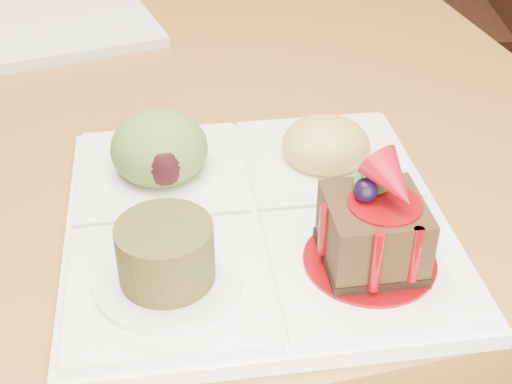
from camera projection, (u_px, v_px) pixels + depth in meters
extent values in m
plane|color=#553518|center=(104.00, 304.00, 1.53)|extent=(6.00, 6.00, 0.00)
cube|color=#331C11|center=(406.00, 11.00, 1.62)|extent=(0.55, 0.55, 0.04)
cylinder|color=#331C11|center=(492.00, 150.00, 1.60)|extent=(0.04, 0.04, 0.46)
cylinder|color=#331C11|center=(321.00, 149.00, 1.61)|extent=(0.04, 0.04, 0.46)
cylinder|color=#331C11|center=(455.00, 74.00, 1.92)|extent=(0.04, 0.04, 0.46)
cylinder|color=#331C11|center=(312.00, 74.00, 1.92)|extent=(0.04, 0.04, 0.46)
cube|color=white|center=(256.00, 224.00, 0.53)|extent=(0.30, 0.30, 0.01)
cube|color=white|center=(369.00, 265.00, 0.48)|extent=(0.14, 0.14, 0.01)
cube|color=white|center=(169.00, 285.00, 0.46)|extent=(0.14, 0.14, 0.01)
cube|color=white|center=(161.00, 171.00, 0.57)|extent=(0.14, 0.14, 0.01)
cube|color=white|center=(325.00, 159.00, 0.59)|extent=(0.14, 0.14, 0.01)
cylinder|color=#6D0408|center=(369.00, 260.00, 0.47)|extent=(0.09, 0.09, 0.00)
cube|color=black|center=(370.00, 257.00, 0.47)|extent=(0.07, 0.07, 0.01)
cube|color=#301E0D|center=(373.00, 228.00, 0.46)|extent=(0.07, 0.07, 0.04)
cylinder|color=#6D0408|center=(377.00, 202.00, 0.45)|extent=(0.05, 0.05, 0.00)
sphere|color=black|center=(366.00, 190.00, 0.44)|extent=(0.02, 0.02, 0.02)
cone|color=maroon|center=(393.00, 182.00, 0.43)|extent=(0.04, 0.05, 0.04)
cube|color=#164A12|center=(374.00, 183.00, 0.45)|extent=(0.01, 0.02, 0.01)
cube|color=#164A12|center=(362.00, 182.00, 0.45)|extent=(0.02, 0.02, 0.01)
cylinder|color=#6D0408|center=(376.00, 262.00, 0.43)|extent=(0.01, 0.01, 0.04)
cylinder|color=#6D0408|center=(415.00, 255.00, 0.44)|extent=(0.01, 0.01, 0.04)
cylinder|color=#6D0408|center=(324.00, 229.00, 0.46)|extent=(0.01, 0.01, 0.04)
cylinder|color=white|center=(168.00, 279.00, 0.46)|extent=(0.10, 0.10, 0.00)
cylinder|color=#4F3716|center=(166.00, 252.00, 0.45)|extent=(0.06, 0.06, 0.04)
cylinder|color=#4C2A10|center=(164.00, 235.00, 0.44)|extent=(0.05, 0.05, 0.00)
ellipsoid|color=#567B32|center=(159.00, 148.00, 0.56)|extent=(0.08, 0.08, 0.06)
ellipsoid|color=black|center=(164.00, 165.00, 0.54)|extent=(0.04, 0.03, 0.03)
ellipsoid|color=#C39046|center=(326.00, 145.00, 0.58)|extent=(0.07, 0.07, 0.04)
cube|color=red|center=(343.00, 136.00, 0.58)|extent=(0.02, 0.02, 0.02)
cube|color=#3E6816|center=(320.00, 129.00, 0.59)|extent=(0.02, 0.02, 0.02)
cube|color=red|center=(303.00, 139.00, 0.58)|extent=(0.02, 0.02, 0.02)
cube|color=#3E6816|center=(319.00, 152.00, 0.56)|extent=(0.02, 0.02, 0.01)
cube|color=red|center=(343.00, 146.00, 0.57)|extent=(0.02, 0.02, 0.02)
cube|color=white|center=(40.00, 20.00, 0.85)|extent=(0.28, 0.28, 0.01)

